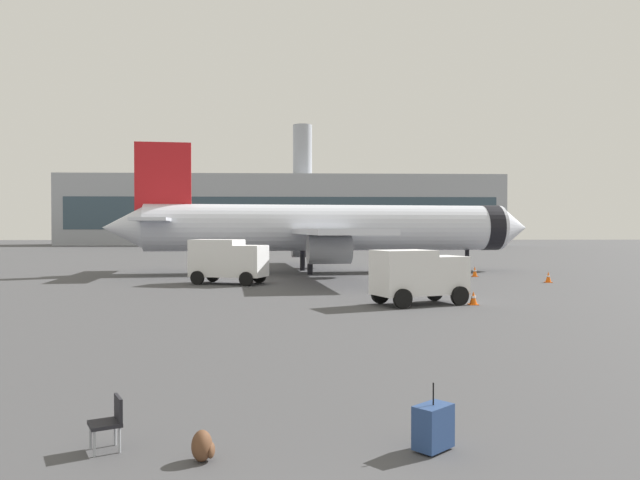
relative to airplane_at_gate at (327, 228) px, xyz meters
name	(u,v)px	position (x,y,z in m)	size (l,w,h in m)	color
airplane_at_gate	(327,228)	(0.00, 0.00, 0.00)	(35.77, 32.34, 10.50)	silver
service_truck	(228,259)	(-7.03, -10.66, -2.05)	(5.24, 3.68, 2.90)	white
cargo_van	(418,274)	(3.24, -21.99, -2.21)	(4.82, 3.58, 2.60)	white
safety_cone_near	(473,298)	(5.83, -22.18, -3.34)	(0.44, 0.44, 0.65)	#F2590C
safety_cone_mid	(475,272)	(10.89, -5.20, -3.27)	(0.44, 0.44, 0.78)	#F2590C
safety_cone_far	(548,277)	(14.33, -10.42, -3.29)	(0.44, 0.44, 0.74)	#F2590C
rolling_suitcase	(433,427)	(-0.31, -40.97, -3.27)	(0.74, 0.73, 1.10)	navy
traveller_backpack	(203,446)	(-3.95, -41.28, -3.42)	(0.36, 0.40, 0.48)	brown
gate_chair	(110,420)	(-5.52, -40.75, -3.16)	(0.64, 0.64, 0.86)	black
terminal_building	(284,210)	(-5.67, 91.73, 4.37)	(99.71, 17.10, 27.82)	#9EA3AD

